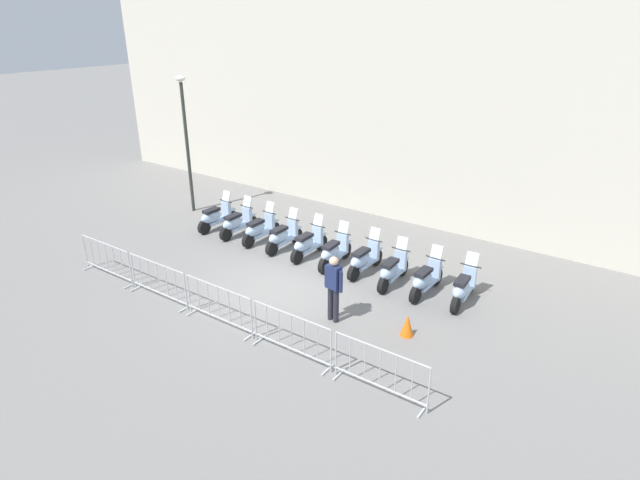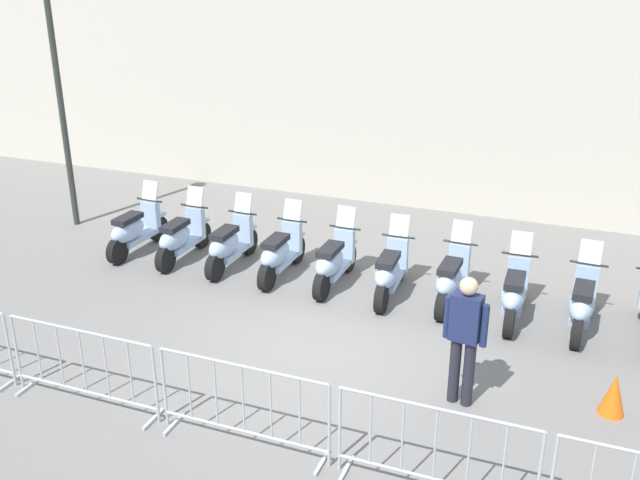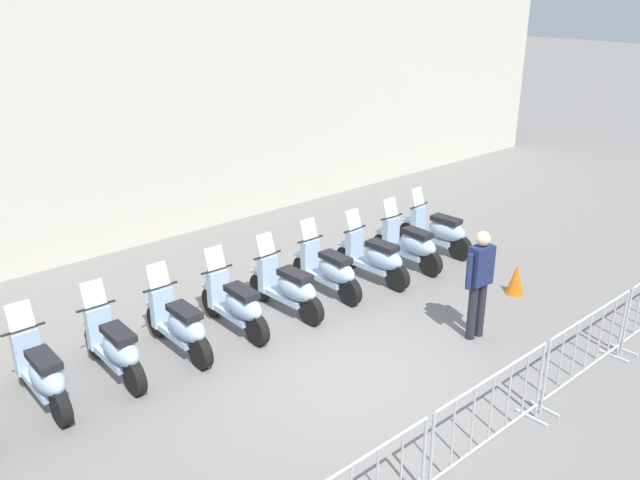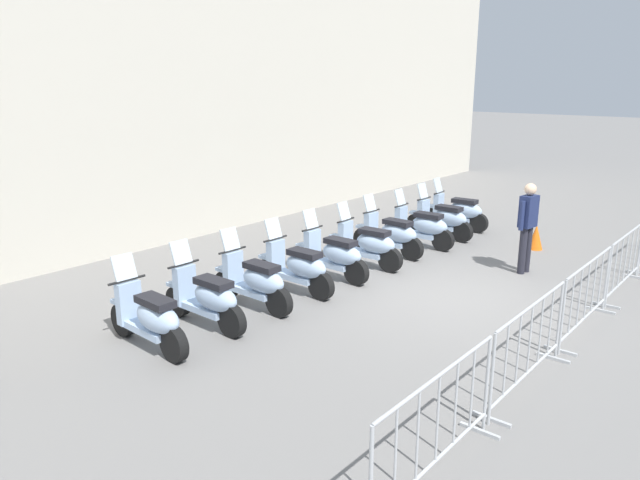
{
  "view_description": "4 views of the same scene",
  "coord_description": "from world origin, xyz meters",
  "px_view_note": "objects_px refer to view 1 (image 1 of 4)",
  "views": [
    {
      "loc": [
        9.16,
        -9.1,
        7.08
      ],
      "look_at": [
        0.36,
        1.34,
        1.09
      ],
      "focal_mm": 29.85,
      "sensor_mm": 36.0,
      "label": 1
    },
    {
      "loc": [
        4.03,
        -7.96,
        5.33
      ],
      "look_at": [
        -0.83,
        1.78,
        0.89
      ],
      "focal_mm": 40.55,
      "sensor_mm": 36.0,
      "label": 2
    },
    {
      "loc": [
        -4.97,
        -6.07,
        5.01
      ],
      "look_at": [
        1.07,
        2.2,
        1.07
      ],
      "focal_mm": 36.62,
      "sensor_mm": 36.0,
      "label": 3
    },
    {
      "loc": [
        -8.21,
        -5.23,
        3.52
      ],
      "look_at": [
        -1.32,
        1.7,
        0.92
      ],
      "focal_mm": 33.19,
      "sensor_mm": 36.0,
      "label": 4
    }
  ],
  "objects_px": {
    "barrier_segment_2": "(219,306)",
    "barrier_segment_4": "(380,371)",
    "motorcycle_6": "(364,259)",
    "motorcycle_1": "(237,223)",
    "motorcycle_0": "(216,217)",
    "motorcycle_4": "(308,244)",
    "traffic_cone": "(407,325)",
    "motorcycle_2": "(259,229)",
    "motorcycle_7": "(392,270)",
    "motorcycle_5": "(334,252)",
    "motorcycle_9": "(463,288)",
    "street_lamp": "(186,131)",
    "barrier_segment_3": "(291,335)",
    "barrier_segment_1": "(158,281)",
    "barrier_segment_0": "(107,260)",
    "motorcycle_8": "(426,279)",
    "motorcycle_3": "(283,236)",
    "officer_near_row_end": "(333,285)"
  },
  "relations": [
    {
      "from": "barrier_segment_0",
      "to": "street_lamp",
      "type": "bearing_deg",
      "value": 117.44
    },
    {
      "from": "motorcycle_1",
      "to": "barrier_segment_4",
      "type": "relative_size",
      "value": 0.82
    },
    {
      "from": "motorcycle_9",
      "to": "traffic_cone",
      "type": "bearing_deg",
      "value": -98.11
    },
    {
      "from": "barrier_segment_4",
      "to": "motorcycle_1",
      "type": "bearing_deg",
      "value": 156.41
    },
    {
      "from": "motorcycle_5",
      "to": "barrier_segment_4",
      "type": "bearing_deg",
      "value": -42.21
    },
    {
      "from": "motorcycle_7",
      "to": "barrier_segment_2",
      "type": "bearing_deg",
      "value": -115.19
    },
    {
      "from": "motorcycle_8",
      "to": "barrier_segment_0",
      "type": "height_order",
      "value": "motorcycle_8"
    },
    {
      "from": "motorcycle_5",
      "to": "motorcycle_9",
      "type": "relative_size",
      "value": 1.0
    },
    {
      "from": "motorcycle_4",
      "to": "traffic_cone",
      "type": "height_order",
      "value": "motorcycle_4"
    },
    {
      "from": "motorcycle_0",
      "to": "motorcycle_4",
      "type": "relative_size",
      "value": 1.0
    },
    {
      "from": "motorcycle_0",
      "to": "officer_near_row_end",
      "type": "relative_size",
      "value": 1.0
    },
    {
      "from": "barrier_segment_2",
      "to": "barrier_segment_3",
      "type": "height_order",
      "value": "same"
    },
    {
      "from": "motorcycle_0",
      "to": "motorcycle_5",
      "type": "bearing_deg",
      "value": 4.45
    },
    {
      "from": "motorcycle_6",
      "to": "barrier_segment_4",
      "type": "distance_m",
      "value": 5.22
    },
    {
      "from": "motorcycle_6",
      "to": "motorcycle_7",
      "type": "bearing_deg",
      "value": -3.24
    },
    {
      "from": "motorcycle_4",
      "to": "barrier_segment_2",
      "type": "bearing_deg",
      "value": -78.13
    },
    {
      "from": "motorcycle_7",
      "to": "barrier_segment_2",
      "type": "distance_m",
      "value": 4.86
    },
    {
      "from": "motorcycle_0",
      "to": "barrier_segment_4",
      "type": "height_order",
      "value": "motorcycle_0"
    },
    {
      "from": "barrier_segment_4",
      "to": "traffic_cone",
      "type": "height_order",
      "value": "barrier_segment_4"
    },
    {
      "from": "motorcycle_6",
      "to": "motorcycle_8",
      "type": "relative_size",
      "value": 1.0
    },
    {
      "from": "traffic_cone",
      "to": "barrier_segment_4",
      "type": "bearing_deg",
      "value": -72.79
    },
    {
      "from": "motorcycle_6",
      "to": "barrier_segment_2",
      "type": "distance_m",
      "value": 4.58
    },
    {
      "from": "barrier_segment_3",
      "to": "street_lamp",
      "type": "height_order",
      "value": "street_lamp"
    },
    {
      "from": "motorcycle_1",
      "to": "motorcycle_2",
      "type": "bearing_deg",
      "value": 5.77
    },
    {
      "from": "motorcycle_3",
      "to": "motorcycle_4",
      "type": "xyz_separation_m",
      "value": [
        0.98,
        0.08,
        0.0
      ]
    },
    {
      "from": "motorcycle_3",
      "to": "motorcycle_6",
      "type": "distance_m",
      "value": 2.95
    },
    {
      "from": "motorcycle_9",
      "to": "barrier_segment_2",
      "type": "xyz_separation_m",
      "value": [
        -4.02,
        -4.71,
        0.07
      ]
    },
    {
      "from": "barrier_segment_3",
      "to": "officer_near_row_end",
      "type": "relative_size",
      "value": 1.21
    },
    {
      "from": "motorcycle_7",
      "to": "barrier_segment_1",
      "type": "xyz_separation_m",
      "value": [
        -4.25,
        -4.6,
        0.07
      ]
    },
    {
      "from": "motorcycle_6",
      "to": "traffic_cone",
      "type": "relative_size",
      "value": 3.14
    },
    {
      "from": "motorcycle_3",
      "to": "motorcycle_9",
      "type": "height_order",
      "value": "same"
    },
    {
      "from": "motorcycle_6",
      "to": "motorcycle_9",
      "type": "relative_size",
      "value": 1.0
    },
    {
      "from": "motorcycle_5",
      "to": "motorcycle_7",
      "type": "xyz_separation_m",
      "value": [
        1.97,
        0.12,
        0.0
      ]
    },
    {
      "from": "barrier_segment_3",
      "to": "motorcycle_2",
      "type": "bearing_deg",
      "value": 142.37
    },
    {
      "from": "motorcycle_9",
      "to": "barrier_segment_3",
      "type": "relative_size",
      "value": 0.82
    },
    {
      "from": "motorcycle_1",
      "to": "motorcycle_6",
      "type": "height_order",
      "value": "same"
    },
    {
      "from": "motorcycle_7",
      "to": "barrier_segment_0",
      "type": "relative_size",
      "value": 0.82
    },
    {
      "from": "motorcycle_5",
      "to": "motorcycle_8",
      "type": "bearing_deg",
      "value": 4.52
    },
    {
      "from": "barrier_segment_1",
      "to": "street_lamp",
      "type": "relative_size",
      "value": 0.43
    },
    {
      "from": "motorcycle_7",
      "to": "street_lamp",
      "type": "distance_m",
      "value": 9.36
    },
    {
      "from": "motorcycle_0",
      "to": "barrier_segment_1",
      "type": "distance_m",
      "value": 4.87
    },
    {
      "from": "motorcycle_7",
      "to": "motorcycle_9",
      "type": "distance_m",
      "value": 1.98
    },
    {
      "from": "traffic_cone",
      "to": "motorcycle_2",
      "type": "bearing_deg",
      "value": 166.62
    },
    {
      "from": "motorcycle_8",
      "to": "barrier_segment_4",
      "type": "relative_size",
      "value": 0.82
    },
    {
      "from": "motorcycle_6",
      "to": "barrier_segment_3",
      "type": "distance_m",
      "value": 4.39
    },
    {
      "from": "motorcycle_4",
      "to": "street_lamp",
      "type": "xyz_separation_m",
      "value": [
        -6.04,
        0.3,
        2.59
      ]
    },
    {
      "from": "motorcycle_2",
      "to": "motorcycle_6",
      "type": "bearing_deg",
      "value": 5.35
    },
    {
      "from": "motorcycle_5",
      "to": "barrier_segment_1",
      "type": "bearing_deg",
      "value": -117.02
    },
    {
      "from": "barrier_segment_2",
      "to": "barrier_segment_4",
      "type": "xyz_separation_m",
      "value": [
        4.36,
        0.41,
        0.0
      ]
    },
    {
      "from": "barrier_segment_1",
      "to": "barrier_segment_4",
      "type": "bearing_deg",
      "value": 5.31
    }
  ]
}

